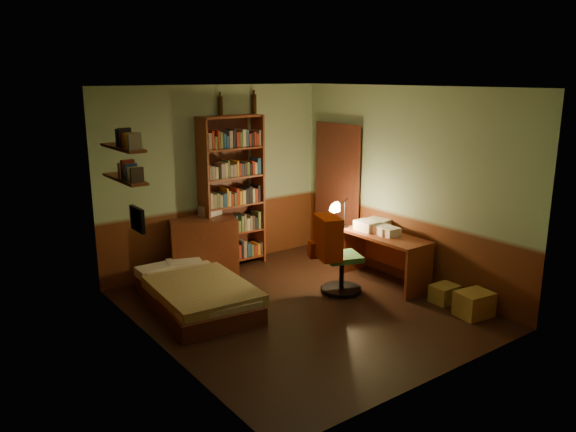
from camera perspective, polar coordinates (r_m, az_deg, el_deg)
floor at (r=6.84m, az=1.26°, el=-9.47°), size 3.50×4.00×0.02m
ceiling at (r=6.27m, az=1.39°, el=13.05°), size 3.50×4.00×0.02m
wall_back at (r=8.08m, az=-7.44°, el=3.84°), size 3.50×0.02×2.60m
wall_left at (r=5.56m, az=-13.20°, el=-1.14°), size 0.02×4.00×2.60m
wall_right at (r=7.61m, az=11.89°, el=3.01°), size 0.02×4.00×2.60m
wall_front at (r=5.04m, az=15.43°, el=-2.86°), size 3.50×0.02×2.60m
doorway at (r=8.54m, az=5.12°, el=2.41°), size 0.06×0.90×2.00m
door_trim at (r=8.52m, az=4.95°, el=2.39°), size 0.02×0.98×2.08m
bed at (r=6.92m, az=-9.39°, el=-6.86°), size 1.19×1.93×0.54m
dresser at (r=7.92m, az=-8.54°, el=-3.09°), size 1.01×0.74×0.80m
mini_stereo at (r=7.99m, az=-7.95°, el=0.62°), size 0.33×0.29×0.15m
bookshelf at (r=8.07m, az=-5.71°, el=2.37°), size 0.95×0.35×2.18m
bottle_left at (r=7.96m, az=-6.90°, el=11.06°), size 0.07×0.07×0.26m
bottle_right at (r=8.25m, az=-3.47°, el=11.29°), size 0.07×0.07×0.27m
desk at (r=7.64m, az=9.74°, el=-4.32°), size 0.53×1.26×0.67m
paper_stack at (r=7.87m, az=9.11°, el=-0.74°), size 0.28×0.35×0.12m
desk_lamp at (r=7.80m, az=5.77°, el=0.76°), size 0.21×0.21×0.53m
office_chair at (r=7.21m, az=5.51°, el=-4.17°), size 0.58×0.55×0.94m
red_jacket at (r=6.80m, az=5.21°, el=1.19°), size 0.38×0.51×0.54m
wall_shelf_lower at (r=6.54m, az=-16.23°, el=3.63°), size 0.20×0.90×0.03m
wall_shelf_upper at (r=6.49m, az=-16.45°, el=6.67°), size 0.20×0.90×0.03m
framed_picture at (r=6.13m, az=-15.07°, el=-0.33°), size 0.04×0.32×0.26m
cardboard_box_a at (r=6.94m, az=18.38°, el=-8.48°), size 0.43×0.36×0.29m
cardboard_box_b at (r=7.25m, az=15.60°, el=-7.60°), size 0.32×0.27×0.22m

